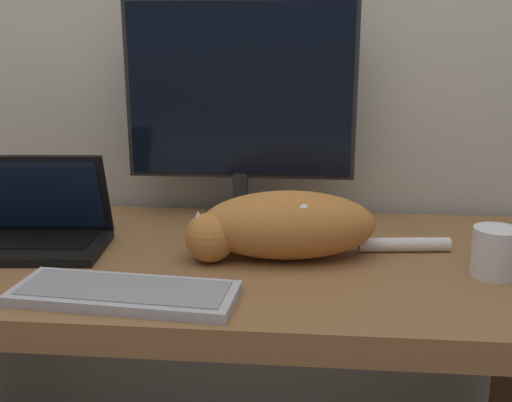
# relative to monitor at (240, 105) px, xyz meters

# --- Properties ---
(wall_back) EXTENTS (6.40, 0.06, 2.60)m
(wall_back) POSITION_rel_monitor_xyz_m (-0.05, 0.16, 0.25)
(wall_back) COLOR beige
(wall_back) RESTS_ON ground_plane
(desk) EXTENTS (1.64, 0.71, 0.75)m
(desk) POSITION_rel_monitor_xyz_m (-0.05, -0.25, -0.45)
(desk) COLOR olive
(desk) RESTS_ON ground_plane
(monitor) EXTENTS (0.58, 0.20, 0.56)m
(monitor) POSITION_rel_monitor_xyz_m (0.00, 0.00, 0.00)
(monitor) COLOR #282828
(monitor) RESTS_ON desk
(laptop) EXTENTS (0.34, 0.23, 0.21)m
(laptop) POSITION_rel_monitor_xyz_m (-0.44, -0.26, -0.26)
(laptop) COLOR black
(laptop) RESTS_ON desk
(external_keyboard) EXTENTS (0.42, 0.18, 0.02)m
(external_keyboard) POSITION_rel_monitor_xyz_m (-0.16, -0.50, -0.29)
(external_keyboard) COLOR #BCBCC1
(external_keyboard) RESTS_ON desk
(cat) EXTENTS (0.58, 0.21, 0.15)m
(cat) POSITION_rel_monitor_xyz_m (0.12, -0.26, -0.23)
(cat) COLOR #C67A38
(cat) RESTS_ON desk
(coffee_mug) EXTENTS (0.09, 0.09, 0.10)m
(coffee_mug) POSITION_rel_monitor_xyz_m (0.55, -0.33, -0.25)
(coffee_mug) COLOR white
(coffee_mug) RESTS_ON desk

